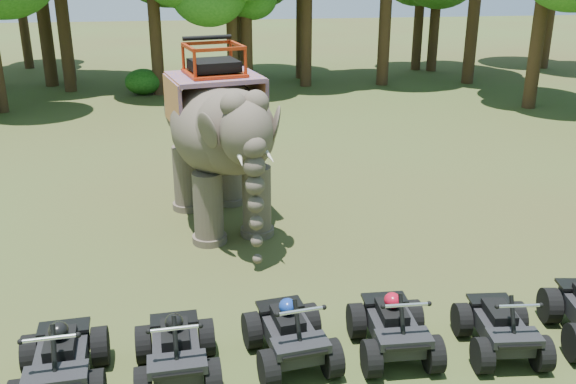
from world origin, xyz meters
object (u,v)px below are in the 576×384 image
Objects in this scene: atv_0 at (60,352)px; atv_1 at (176,342)px; atv_4 at (502,319)px; atv_3 at (394,319)px; atv_2 at (290,326)px; elephant at (218,135)px.

atv_1 is (1.73, 0.06, -0.02)m from atv_0.
atv_0 is 7.09m from atv_4.
atv_4 is at bearing -5.26° from atv_3.
elephant is at bearing 90.05° from atv_2.
atv_2 is 1.01× the size of atv_3.
atv_0 is 1.73m from atv_1.
atv_2 is (0.89, -6.04, -1.58)m from elephant.
elephant is at bearing 114.57° from atv_3.
elephant reaches higher than atv_2.
atv_0 reaches higher than atv_2.
elephant is 6.52m from atv_1.
atv_3 is at bearing -79.81° from elephant.
atv_3 is (1.73, -0.03, -0.01)m from atv_2.
elephant is 6.80m from atv_3.
atv_4 is (5.36, -0.01, -0.04)m from atv_1.
atv_4 is at bearing -12.12° from atv_2.
atv_1 is at bearing -2.66° from atv_0.
atv_2 is 1.73m from atv_3.
atv_2 reaches higher than atv_3.
atv_2 is 3.54m from atv_4.
atv_3 is (3.57, 0.19, -0.01)m from atv_1.
atv_0 is at bearing -126.10° from elephant.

